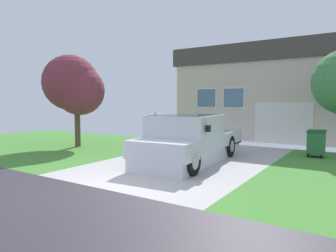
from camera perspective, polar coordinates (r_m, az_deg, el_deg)
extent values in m
cube|color=#B2ACAC|center=(11.07, 4.81, -6.42)|extent=(5.20, 9.00, 0.06)
cube|color=#448632|center=(16.85, -22.03, -2.98)|extent=(12.00, 9.00, 0.06)
cube|color=silver|center=(10.78, 4.57, -5.42)|extent=(2.21, 5.45, 0.42)
cube|color=silver|center=(10.19, 3.37, -1.35)|extent=(2.16, 2.36, 1.21)
cube|color=#1E2833|center=(10.16, 3.38, 0.67)|extent=(1.91, 2.16, 0.51)
cube|color=silver|center=(8.81, -1.22, -4.50)|extent=(2.08, 1.16, 0.53)
cube|color=black|center=(12.22, 7.72, -3.13)|extent=(2.15, 2.21, 0.06)
cube|color=silver|center=(11.88, 12.14, -2.26)|extent=(0.20, 2.08, 0.53)
cube|color=silver|center=(12.58, 3.58, -1.80)|extent=(0.20, 2.08, 0.53)
cube|color=silver|center=(13.14, 9.33, -1.59)|extent=(2.01, 0.19, 0.53)
cube|color=black|center=(9.01, 7.59, -0.45)|extent=(0.11, 0.19, 0.20)
cylinder|color=black|center=(8.59, 4.40, -6.66)|extent=(0.31, 0.82, 0.80)
cylinder|color=#9E9EA3|center=(8.59, 4.40, -6.66)|extent=(0.31, 0.46, 0.44)
cylinder|color=black|center=(9.44, -5.38, -5.66)|extent=(0.31, 0.82, 0.80)
cylinder|color=#9E9EA3|center=(9.44, -5.38, -5.66)|extent=(0.31, 0.46, 0.44)
cylinder|color=black|center=(11.75, 11.35, -3.73)|extent=(0.31, 0.82, 0.80)
cylinder|color=#9E9EA3|center=(11.75, 11.35, -3.73)|extent=(0.31, 0.46, 0.44)
cylinder|color=black|center=(12.38, 3.58, -3.23)|extent=(0.31, 0.82, 0.80)
cylinder|color=#9E9EA3|center=(12.38, 3.58, -3.23)|extent=(0.31, 0.46, 0.44)
cylinder|color=brown|center=(11.54, -2.94, -3.49)|extent=(0.13, 0.13, 0.92)
cylinder|color=brown|center=(11.33, -1.60, -3.64)|extent=(0.13, 0.13, 0.92)
cylinder|color=#4C9356|center=(11.36, -2.29, -0.01)|extent=(0.30, 0.30, 0.56)
cylinder|color=tan|center=(11.48, -2.98, -0.34)|extent=(0.09, 0.09, 0.65)
cylinder|color=tan|center=(11.25, -1.58, -0.43)|extent=(0.09, 0.09, 0.65)
sphere|color=tan|center=(11.33, -2.29, 2.04)|extent=(0.21, 0.21, 0.21)
cylinder|color=#BCB2A3|center=(11.33, -2.29, 2.28)|extent=(0.50, 0.50, 0.01)
cone|color=#BCB2A3|center=(11.33, -2.29, 2.58)|extent=(0.22, 0.22, 0.12)
cube|color=tan|center=(11.41, -3.84, -5.29)|extent=(0.30, 0.20, 0.25)
torus|color=tan|center=(11.38, -3.84, -4.43)|extent=(0.28, 0.02, 0.28)
cube|color=#C3B1A0|center=(18.68, 20.55, 4.28)|extent=(10.89, 5.26, 4.18)
cube|color=#423D38|center=(18.86, 20.77, 12.15)|extent=(11.33, 5.47, 0.99)
cube|color=silver|center=(15.97, 20.78, 0.49)|extent=(2.74, 0.06, 2.06)
cube|color=slate|center=(16.66, 12.20, 5.19)|extent=(1.10, 0.05, 1.00)
cube|color=silver|center=(16.67, 12.21, 5.19)|extent=(1.23, 0.02, 1.12)
cube|color=slate|center=(17.29, 7.21, 5.23)|extent=(1.10, 0.05, 1.00)
cube|color=silver|center=(17.30, 7.23, 5.23)|extent=(1.23, 0.02, 1.12)
cylinder|color=brown|center=(14.70, -16.66, 0.05)|extent=(0.26, 0.26, 1.94)
sphere|color=brown|center=(14.55, -16.28, 6.44)|extent=(2.27, 2.27, 2.27)
sphere|color=brown|center=(14.79, -17.84, 7.76)|extent=(2.55, 2.55, 2.55)
cube|color=#286B38|center=(12.76, 26.10, -2.99)|extent=(0.58, 0.68, 0.83)
cube|color=#1C4A27|center=(12.71, 26.17, -0.91)|extent=(0.60, 0.71, 0.10)
cylinder|color=black|center=(12.58, 24.89, -4.95)|extent=(0.05, 0.18, 0.18)
cylinder|color=black|center=(12.53, 26.90, -5.05)|extent=(0.05, 0.18, 0.18)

